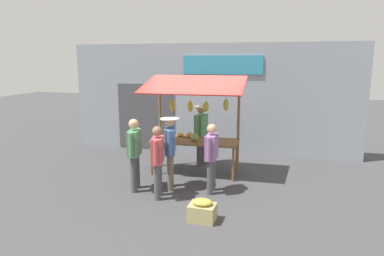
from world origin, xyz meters
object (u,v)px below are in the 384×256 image
market_stall (195,115)px  shopper_with_shopping_bag (211,154)px  shopper_with_ponytail (158,157)px  produce_crate_near (202,211)px  shopper_in_grey_tee (134,150)px  vendor_with_sunhat (201,130)px  shopper_in_striped_shirt (170,147)px

market_stall → shopper_with_shopping_bag: size_ratio=1.62×
shopper_with_ponytail → market_stall: bearing=-24.0°
market_stall → produce_crate_near: size_ratio=4.97×
produce_crate_near → market_stall: bearing=-74.1°
shopper_with_shopping_bag → shopper_in_grey_tee: bearing=100.8°
vendor_with_sunhat → shopper_with_ponytail: bearing=0.8°
shopper_in_grey_tee → shopper_in_striped_shirt: bearing=-77.8°
shopper_in_striped_shirt → produce_crate_near: bearing=-158.8°
shopper_in_grey_tee → shopper_with_shopping_bag: 1.70m
shopper_in_striped_shirt → produce_crate_near: shopper_in_striped_shirt is taller
market_stall → shopper_in_grey_tee: 1.91m
vendor_with_sunhat → produce_crate_near: (-0.74, 3.36, -0.81)m
market_stall → shopper_with_shopping_bag: bearing=118.1°
vendor_with_sunhat → market_stall: bearing=9.1°
shopper_with_shopping_bag → shopper_with_ponytail: bearing=120.3°
vendor_with_sunhat → shopper_in_grey_tee: 2.45m
vendor_with_sunhat → shopper_in_grey_tee: size_ratio=1.04×
market_stall → shopper_with_ponytail: (0.38, 1.79, -0.64)m
shopper_with_shopping_bag → shopper_with_ponytail: 1.18m
market_stall → shopper_with_ponytail: size_ratio=1.62×
shopper_with_shopping_bag → vendor_with_sunhat: bearing=20.2°
market_stall → shopper_in_striped_shirt: size_ratio=1.51×
vendor_with_sunhat → shopper_in_striped_shirt: 1.96m
shopper_in_grey_tee → shopper_with_shopping_bag: shopper_in_grey_tee is taller
shopper_in_striped_shirt → shopper_in_grey_tee: bearing=96.2°
shopper_with_ponytail → produce_crate_near: size_ratio=3.07×
market_stall → shopper_in_striped_shirt: (0.29, 1.21, -0.55)m
shopper_in_striped_shirt → produce_crate_near: size_ratio=3.29×
market_stall → shopper_in_grey_tee: (1.03, 1.50, -0.59)m
shopper_with_shopping_bag → shopper_in_striped_shirt: (0.95, -0.02, 0.10)m
market_stall → produce_crate_near: market_stall is taller
shopper_in_grey_tee → market_stall: bearing=-43.4°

